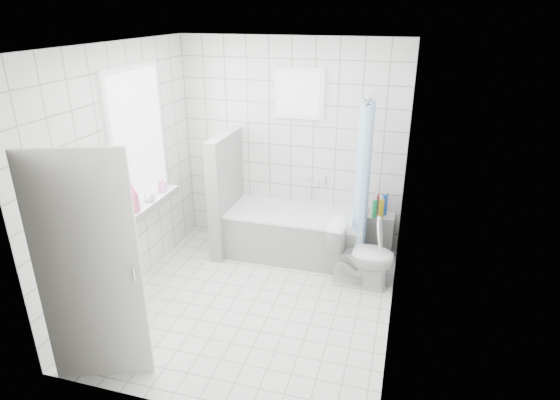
% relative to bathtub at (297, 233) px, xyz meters
% --- Properties ---
extents(ground, '(3.00, 3.00, 0.00)m').
position_rel_bathtub_xyz_m(ground, '(-0.18, -1.12, -0.29)').
color(ground, white).
rests_on(ground, ground).
extents(ceiling, '(3.00, 3.00, 0.00)m').
position_rel_bathtub_xyz_m(ceiling, '(-0.18, -1.12, 2.31)').
color(ceiling, white).
rests_on(ceiling, ground).
extents(wall_back, '(2.80, 0.02, 2.60)m').
position_rel_bathtub_xyz_m(wall_back, '(-0.18, 0.38, 1.01)').
color(wall_back, white).
rests_on(wall_back, ground).
extents(wall_front, '(2.80, 0.02, 2.60)m').
position_rel_bathtub_xyz_m(wall_front, '(-0.18, -2.62, 1.01)').
color(wall_front, white).
rests_on(wall_front, ground).
extents(wall_left, '(0.02, 3.00, 2.60)m').
position_rel_bathtub_xyz_m(wall_left, '(-1.58, -1.12, 1.01)').
color(wall_left, white).
rests_on(wall_left, ground).
extents(wall_right, '(0.02, 3.00, 2.60)m').
position_rel_bathtub_xyz_m(wall_right, '(1.22, -1.12, 1.01)').
color(wall_right, white).
rests_on(wall_right, ground).
extents(window_left, '(0.01, 0.90, 1.40)m').
position_rel_bathtub_xyz_m(window_left, '(-1.53, -0.82, 1.31)').
color(window_left, white).
rests_on(window_left, wall_left).
extents(window_back, '(0.50, 0.01, 0.50)m').
position_rel_bathtub_xyz_m(window_back, '(-0.08, 0.33, 1.66)').
color(window_back, white).
rests_on(window_back, wall_back).
extents(window_sill, '(0.18, 1.02, 0.08)m').
position_rel_bathtub_xyz_m(window_sill, '(-1.49, -0.82, 0.57)').
color(window_sill, white).
rests_on(window_sill, wall_left).
extents(door, '(0.76, 0.31, 2.00)m').
position_rel_bathtub_xyz_m(door, '(-1.05, -2.47, 0.71)').
color(door, silver).
rests_on(door, ground).
extents(bathtub, '(1.66, 0.77, 0.58)m').
position_rel_bathtub_xyz_m(bathtub, '(0.00, 0.00, 0.00)').
color(bathtub, white).
rests_on(bathtub, ground).
extents(partition_wall, '(0.15, 0.85, 1.50)m').
position_rel_bathtub_xyz_m(partition_wall, '(-0.90, -0.05, 0.46)').
color(partition_wall, white).
rests_on(partition_wall, ground).
extents(tiled_ledge, '(0.40, 0.24, 0.55)m').
position_rel_bathtub_xyz_m(tiled_ledge, '(0.96, 0.25, -0.02)').
color(tiled_ledge, white).
rests_on(tiled_ledge, ground).
extents(toilet, '(0.73, 0.43, 0.74)m').
position_rel_bathtub_xyz_m(toilet, '(0.85, -0.47, 0.08)').
color(toilet, white).
rests_on(toilet, ground).
extents(curtain_rod, '(0.02, 0.80, 0.02)m').
position_rel_bathtub_xyz_m(curtain_rod, '(0.77, -0.02, 1.71)').
color(curtain_rod, silver).
rests_on(curtain_rod, wall_back).
extents(shower_curtain, '(0.14, 0.48, 1.78)m').
position_rel_bathtub_xyz_m(shower_curtain, '(0.77, -0.16, 0.81)').
color(shower_curtain, '#51A4F0').
rests_on(shower_curtain, curtain_rod).
extents(tub_faucet, '(0.18, 0.06, 0.06)m').
position_rel_bathtub_xyz_m(tub_faucet, '(0.10, 0.33, 0.56)').
color(tub_faucet, silver).
rests_on(tub_faucet, wall_back).
extents(sill_bottles, '(0.17, 0.71, 0.31)m').
position_rel_bathtub_xyz_m(sill_bottles, '(-1.48, -0.97, 0.73)').
color(sill_bottles, '#DF578D').
rests_on(sill_bottles, window_sill).
extents(ledge_bottles, '(0.17, 0.18, 0.26)m').
position_rel_bathtub_xyz_m(ledge_bottles, '(0.96, 0.22, 0.38)').
color(ledge_bottles, blue).
rests_on(ledge_bottles, tiled_ledge).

